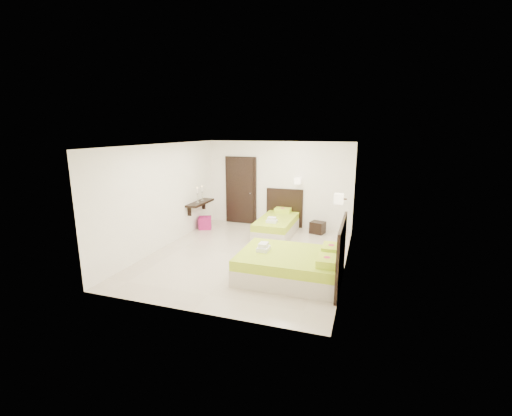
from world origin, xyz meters
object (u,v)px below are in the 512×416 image
(bed_double, at_px, (294,265))
(ottoman, at_px, (205,223))
(bed_single, at_px, (277,224))
(nightstand, at_px, (318,228))

(bed_double, relative_size, ottoman, 5.52)
(bed_double, bearing_deg, bed_single, 111.07)
(bed_single, distance_m, nightstand, 1.18)
(nightstand, height_order, ottoman, ottoman)
(bed_single, relative_size, bed_double, 0.93)
(nightstand, xyz_separation_m, ottoman, (-3.30, -0.60, 0.01))
(bed_double, xyz_separation_m, ottoman, (-3.31, 2.67, -0.12))
(bed_double, distance_m, nightstand, 3.27)
(bed_single, height_order, ottoman, bed_single)
(bed_single, relative_size, nightstand, 4.91)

